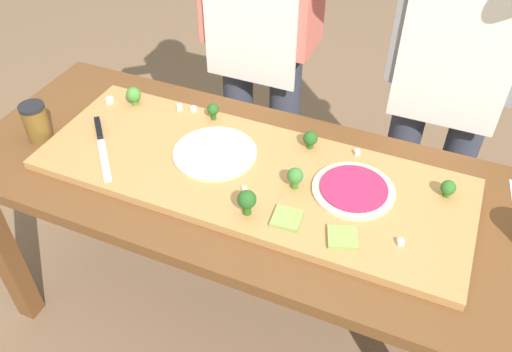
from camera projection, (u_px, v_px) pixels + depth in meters
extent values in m
plane|color=brown|center=(251.00, 322.00, 2.08)|extent=(8.00, 8.00, 0.00)
cube|color=brown|center=(4.00, 251.00, 1.87)|extent=(0.07, 0.07, 0.73)
cube|color=brown|center=(102.00, 154.00, 2.28)|extent=(0.07, 0.07, 0.73)
cube|color=brown|center=(509.00, 276.00, 1.79)|extent=(0.07, 0.07, 0.73)
cube|color=brown|center=(250.00, 182.00, 1.58)|extent=(1.78, 0.71, 0.04)
cube|color=#B27F47|center=(251.00, 173.00, 1.56)|extent=(1.28, 0.46, 0.03)
cube|color=#B7BABF|center=(104.00, 160.00, 1.58)|extent=(0.15, 0.17, 0.00)
cube|color=black|center=(99.00, 128.00, 1.69)|extent=(0.09, 0.09, 0.02)
cylinder|color=beige|center=(353.00, 190.00, 1.48)|extent=(0.23, 0.23, 0.01)
cylinder|color=#9E234C|center=(354.00, 188.00, 1.47)|extent=(0.19, 0.19, 0.01)
cylinder|color=beige|center=(215.00, 153.00, 1.60)|extent=(0.26, 0.26, 0.01)
cylinder|color=silver|center=(215.00, 151.00, 1.59)|extent=(0.21, 0.21, 0.01)
cube|color=#899E4C|center=(342.00, 237.00, 1.34)|extent=(0.10, 0.10, 0.01)
cube|color=#899E4C|center=(287.00, 219.00, 1.39)|extent=(0.08, 0.08, 0.01)
cylinder|color=#366618|center=(446.00, 194.00, 1.46)|extent=(0.02, 0.02, 0.02)
sphere|color=#2D6623|center=(448.00, 188.00, 1.44)|extent=(0.04, 0.04, 0.04)
cylinder|color=#2C5915|center=(247.00, 209.00, 1.41)|extent=(0.02, 0.02, 0.03)
sphere|color=#23561E|center=(247.00, 199.00, 1.38)|extent=(0.05, 0.05, 0.05)
cylinder|color=#2C5915|center=(310.00, 145.00, 1.62)|extent=(0.02, 0.02, 0.02)
sphere|color=#23561E|center=(310.00, 138.00, 1.60)|extent=(0.05, 0.05, 0.05)
cylinder|color=#3F7220|center=(295.00, 184.00, 1.48)|extent=(0.02, 0.02, 0.03)
sphere|color=#38752D|center=(295.00, 176.00, 1.46)|extent=(0.05, 0.05, 0.05)
cylinder|color=#2C5915|center=(214.00, 116.00, 1.73)|extent=(0.02, 0.02, 0.02)
sphere|color=#23561E|center=(213.00, 109.00, 1.71)|extent=(0.04, 0.04, 0.04)
cylinder|color=#487A23|center=(135.00, 102.00, 1.79)|extent=(0.02, 0.02, 0.02)
sphere|color=#427F33|center=(134.00, 94.00, 1.77)|extent=(0.05, 0.05, 0.05)
cube|color=silver|center=(357.00, 152.00, 1.60)|extent=(0.02, 0.02, 0.02)
cube|color=silver|center=(180.00, 107.00, 1.77)|extent=(0.02, 0.02, 0.02)
cube|color=white|center=(193.00, 109.00, 1.77)|extent=(0.02, 0.02, 0.02)
cube|color=white|center=(244.00, 189.00, 1.48)|extent=(0.02, 0.02, 0.01)
cube|color=white|center=(401.00, 242.00, 1.33)|extent=(0.02, 0.02, 0.02)
cube|color=silver|center=(110.00, 100.00, 1.80)|extent=(0.02, 0.02, 0.02)
cylinder|color=brown|center=(37.00, 124.00, 1.66)|extent=(0.08, 0.08, 0.11)
cylinder|color=black|center=(31.00, 107.00, 1.62)|extent=(0.08, 0.08, 0.01)
cylinder|color=#333847|center=(239.00, 132.00, 2.25)|extent=(0.12, 0.12, 0.90)
cylinder|color=#333847|center=(283.00, 144.00, 2.19)|extent=(0.12, 0.12, 0.90)
cube|color=silver|center=(249.00, 1.00, 1.72)|extent=(0.34, 0.01, 0.60)
cylinder|color=#333847|center=(396.00, 173.00, 2.05)|extent=(0.12, 0.12, 0.90)
cylinder|color=#333847|center=(448.00, 187.00, 2.00)|extent=(0.12, 0.12, 0.90)
cube|color=silver|center=(462.00, 39.00, 1.52)|extent=(0.34, 0.01, 0.60)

